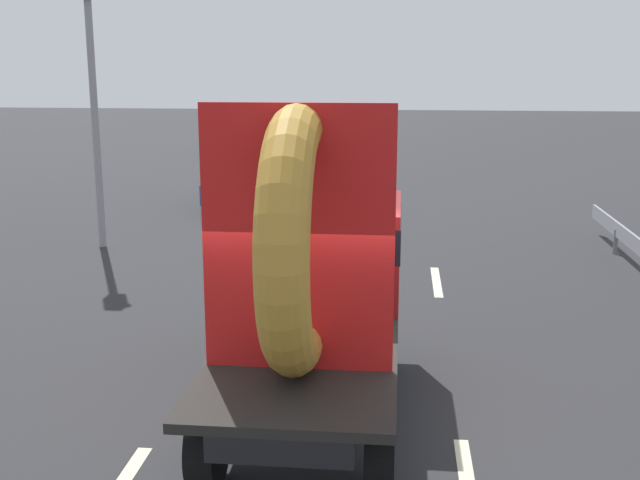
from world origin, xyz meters
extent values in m
plane|color=#28282B|center=(0.00, 0.00, 0.00)|extent=(120.00, 120.00, 0.00)
cylinder|color=black|center=(-0.89, 1.80, 0.44)|extent=(0.28, 0.88, 0.88)
cylinder|color=black|center=(0.81, 1.80, 0.44)|extent=(0.28, 0.88, 0.88)
cylinder|color=black|center=(-0.89, -1.32, 0.44)|extent=(0.28, 0.88, 0.88)
cylinder|color=black|center=(0.81, -1.32, 0.44)|extent=(0.28, 0.88, 0.88)
cube|color=black|center=(-0.04, 0.28, 0.87)|extent=(1.30, 5.02, 0.25)
cube|color=maroon|center=(-0.04, 1.80, 1.67)|extent=(2.00, 1.98, 1.35)
cube|color=black|center=(-0.04, 1.75, 1.97)|extent=(2.02, 1.88, 0.44)
cube|color=black|center=(-0.04, -0.71, 1.05)|extent=(2.00, 3.04, 0.10)
cube|color=black|center=(-0.04, 0.76, 1.65)|extent=(1.80, 0.08, 1.10)
torus|color=#B7842D|center=(-0.04, -0.86, 2.43)|extent=(0.49, 2.66, 2.66)
cube|color=red|center=(-0.04, -0.86, 2.43)|extent=(1.90, 0.03, 2.66)
cylinder|color=black|center=(-4.28, 15.53, 0.32)|extent=(0.22, 0.64, 0.64)
cylinder|color=black|center=(-2.71, 15.53, 0.32)|extent=(0.22, 0.64, 0.64)
cylinder|color=black|center=(-4.28, 12.83, 0.32)|extent=(0.22, 0.64, 0.64)
cylinder|color=black|center=(-2.71, 12.83, 0.32)|extent=(0.22, 0.64, 0.64)
cube|color=#194C99|center=(-3.49, 14.18, 0.60)|extent=(1.81, 4.22, 0.55)
cube|color=black|center=(-3.49, 14.08, 1.13)|extent=(1.63, 2.36, 0.50)
cylinder|color=gray|center=(-5.77, 8.55, 2.72)|extent=(0.16, 0.16, 5.44)
cylinder|color=slate|center=(5.68, 9.04, 0.28)|extent=(0.10, 0.10, 0.55)
cube|color=beige|center=(-1.77, 6.24, 0.00)|extent=(0.16, 2.52, 0.01)
cube|color=beige|center=(1.69, 6.37, 0.00)|extent=(0.16, 2.09, 0.01)
cylinder|color=black|center=(-6.33, 28.74, 0.28)|extent=(0.19, 0.56, 0.56)
cylinder|color=black|center=(-4.97, 28.74, 0.28)|extent=(0.19, 0.56, 0.56)
cylinder|color=black|center=(-6.33, 26.40, 0.28)|extent=(0.19, 0.56, 0.56)
cylinder|color=black|center=(-4.97, 26.40, 0.28)|extent=(0.19, 0.56, 0.56)
cube|color=#194C99|center=(-5.65, 27.57, 0.52)|extent=(1.56, 3.65, 0.48)
cube|color=black|center=(-5.65, 27.49, 0.97)|extent=(1.41, 2.04, 0.43)
camera|label=1|loc=(0.94, -8.29, 4.14)|focal=44.13mm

